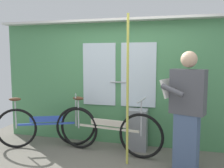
{
  "coord_description": "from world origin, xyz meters",
  "views": [
    {
      "loc": [
        0.75,
        -3.03,
        1.55
      ],
      "look_at": [
        -0.17,
        0.54,
        1.14
      ],
      "focal_mm": 38.85,
      "sensor_mm": 36.0,
      "label": 1
    }
  ],
  "objects_px": {
    "bicycle_near_door": "(108,130)",
    "bicycle_leaning_behind": "(46,126)",
    "trash_bin_by_wall": "(137,129)",
    "handrail_pole": "(128,91)",
    "passenger_reading_newspaper": "(187,109)"
  },
  "relations": [
    {
      "from": "bicycle_near_door",
      "to": "bicycle_leaning_behind",
      "type": "relative_size",
      "value": 1.13
    },
    {
      "from": "trash_bin_by_wall",
      "to": "handrail_pole",
      "type": "distance_m",
      "value": 0.95
    },
    {
      "from": "bicycle_near_door",
      "to": "trash_bin_by_wall",
      "type": "distance_m",
      "value": 0.52
    },
    {
      "from": "trash_bin_by_wall",
      "to": "handrail_pole",
      "type": "xyz_separation_m",
      "value": [
        -0.05,
        -0.6,
        0.73
      ]
    },
    {
      "from": "bicycle_leaning_behind",
      "to": "handrail_pole",
      "type": "bearing_deg",
      "value": -34.58
    },
    {
      "from": "trash_bin_by_wall",
      "to": "handrail_pole",
      "type": "bearing_deg",
      "value": -95.03
    },
    {
      "from": "bicycle_near_door",
      "to": "bicycle_leaning_behind",
      "type": "distance_m",
      "value": 1.1
    },
    {
      "from": "bicycle_near_door",
      "to": "passenger_reading_newspaper",
      "type": "distance_m",
      "value": 1.32
    },
    {
      "from": "trash_bin_by_wall",
      "to": "bicycle_leaning_behind",
      "type": "bearing_deg",
      "value": -169.59
    },
    {
      "from": "passenger_reading_newspaper",
      "to": "trash_bin_by_wall",
      "type": "xyz_separation_m",
      "value": [
        -0.75,
        0.62,
        -0.52
      ]
    },
    {
      "from": "bicycle_near_door",
      "to": "handrail_pole",
      "type": "bearing_deg",
      "value": -31.89
    },
    {
      "from": "bicycle_leaning_behind",
      "to": "trash_bin_by_wall",
      "type": "xyz_separation_m",
      "value": [
        1.54,
        0.28,
        -0.03
      ]
    },
    {
      "from": "bicycle_near_door",
      "to": "handrail_pole",
      "type": "height_order",
      "value": "handrail_pole"
    },
    {
      "from": "handrail_pole",
      "to": "bicycle_near_door",
      "type": "bearing_deg",
      "value": 140.33
    },
    {
      "from": "passenger_reading_newspaper",
      "to": "bicycle_near_door",
      "type": "bearing_deg",
      "value": 4.25
    }
  ]
}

